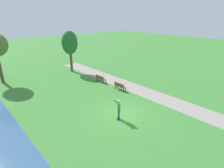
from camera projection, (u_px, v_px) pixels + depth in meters
ground_plane at (121, 115)px, 15.61m from camera, size 120.00×120.00×0.00m
walkway_path at (143, 91)px, 20.34m from camera, size 2.55×32.01×0.02m
person_kite_flyer at (119, 108)px, 14.64m from camera, size 0.61×0.58×1.83m
park_bench_near_walkway at (120, 86)px, 20.52m from camera, size 0.45×1.50×0.88m
park_bench_far_walkway at (101, 78)px, 22.97m from camera, size 0.45×1.50×0.88m
tree_lakeside_near at (70, 43)px, 26.05m from camera, size 2.35×1.92×5.90m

